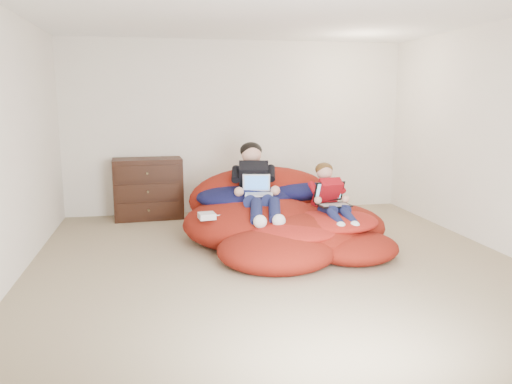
{
  "coord_description": "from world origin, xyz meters",
  "views": [
    {
      "loc": [
        -1.16,
        -4.82,
        1.67
      ],
      "look_at": [
        -0.17,
        0.25,
        0.7
      ],
      "focal_mm": 35.0,
      "sensor_mm": 36.0,
      "label": 1
    }
  ],
  "objects_px": {
    "younger_boy": "(330,194)",
    "laptop_black": "(332,199)",
    "dresser": "(148,188)",
    "beanbag_pile": "(282,220)",
    "older_boy": "(256,182)",
    "laptop_white": "(258,189)"
  },
  "relations": [
    {
      "from": "younger_boy",
      "to": "laptop_black",
      "type": "xyz_separation_m",
      "value": [
        0.0,
        -0.05,
        -0.04
      ]
    },
    {
      "from": "dresser",
      "to": "beanbag_pile",
      "type": "distance_m",
      "value": 2.19
    },
    {
      "from": "beanbag_pile",
      "to": "older_boy",
      "type": "bearing_deg",
      "value": 156.62
    },
    {
      "from": "older_boy",
      "to": "dresser",
      "type": "bearing_deg",
      "value": 131.95
    },
    {
      "from": "laptop_white",
      "to": "laptop_black",
      "type": "bearing_deg",
      "value": -21.85
    },
    {
      "from": "younger_boy",
      "to": "laptop_black",
      "type": "relative_size",
      "value": 2.53
    },
    {
      "from": "beanbag_pile",
      "to": "dresser",
      "type": "bearing_deg",
      "value": 135.31
    },
    {
      "from": "dresser",
      "to": "laptop_white",
      "type": "height_order",
      "value": "dresser"
    },
    {
      "from": "older_boy",
      "to": "younger_boy",
      "type": "bearing_deg",
      "value": -25.0
    },
    {
      "from": "beanbag_pile",
      "to": "laptop_white",
      "type": "bearing_deg",
      "value": 174.87
    },
    {
      "from": "dresser",
      "to": "younger_boy",
      "type": "bearing_deg",
      "value": -40.87
    },
    {
      "from": "dresser",
      "to": "younger_boy",
      "type": "distance_m",
      "value": 2.73
    },
    {
      "from": "laptop_black",
      "to": "older_boy",
      "type": "bearing_deg",
      "value": 152.37
    },
    {
      "from": "beanbag_pile",
      "to": "laptop_white",
      "type": "relative_size",
      "value": 6.71
    },
    {
      "from": "beanbag_pile",
      "to": "laptop_black",
      "type": "distance_m",
      "value": 0.65
    },
    {
      "from": "dresser",
      "to": "laptop_black",
      "type": "xyz_separation_m",
      "value": [
        2.06,
        -1.83,
        0.13
      ]
    },
    {
      "from": "dresser",
      "to": "beanbag_pile",
      "type": "height_order",
      "value": "dresser"
    },
    {
      "from": "older_boy",
      "to": "laptop_black",
      "type": "relative_size",
      "value": 3.32
    },
    {
      "from": "beanbag_pile",
      "to": "laptop_black",
      "type": "relative_size",
      "value": 6.32
    },
    {
      "from": "dresser",
      "to": "older_boy",
      "type": "relative_size",
      "value": 0.78
    },
    {
      "from": "laptop_black",
      "to": "beanbag_pile",
      "type": "bearing_deg",
      "value": 150.13
    },
    {
      "from": "beanbag_pile",
      "to": "younger_boy",
      "type": "xyz_separation_m",
      "value": [
        0.51,
        -0.25,
        0.33
      ]
    }
  ]
}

